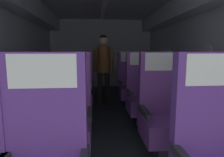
{
  "coord_description": "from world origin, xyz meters",
  "views": [
    {
      "loc": [
        -0.22,
        0.34,
        1.19
      ],
      "look_at": [
        0.02,
        3.03,
        0.8
      ],
      "focal_mm": 30.34,
      "sensor_mm": 36.0,
      "label": 1
    }
  ],
  "objects": [
    {
      "name": "seat_b_right_aisle",
      "position": [
        1.03,
        2.31,
        0.49
      ],
      "size": [
        0.52,
        0.49,
        1.19
      ],
      "color": "#38383D",
      "rests_on": "ground"
    },
    {
      "name": "seat_b_right_window",
      "position": [
        0.53,
        2.31,
        0.49
      ],
      "size": [
        0.52,
        0.49,
        1.19
      ],
      "color": "#38383D",
      "rests_on": "ground"
    },
    {
      "name": "seat_c_left_window",
      "position": [
        -1.02,
        3.24,
        0.49
      ],
      "size": [
        0.52,
        0.49,
        1.19
      ],
      "color": "#38383D",
      "rests_on": "ground"
    },
    {
      "name": "flight_attendant",
      "position": [
        -0.04,
        4.48,
        0.95
      ],
      "size": [
        0.43,
        0.28,
        1.55
      ],
      "rotation": [
        0.0,
        0.0,
        2.75
      ],
      "color": "black",
      "rests_on": "ground"
    },
    {
      "name": "seat_d_left_aisle",
      "position": [
        -0.52,
        4.19,
        0.49
      ],
      "size": [
        0.52,
        0.49,
        1.19
      ],
      "color": "#38383D",
      "rests_on": "ground"
    },
    {
      "name": "seat_d_right_aisle",
      "position": [
        1.02,
        4.19,
        0.49
      ],
      "size": [
        0.52,
        0.49,
        1.19
      ],
      "color": "#38383D",
      "rests_on": "ground"
    },
    {
      "name": "seat_d_right_window",
      "position": [
        0.52,
        4.2,
        0.49
      ],
      "size": [
        0.52,
        0.49,
        1.19
      ],
      "color": "#38383D",
      "rests_on": "ground"
    },
    {
      "name": "seat_b_left_window",
      "position": [
        -1.03,
        2.3,
        0.49
      ],
      "size": [
        0.52,
        0.49,
        1.19
      ],
      "color": "#38383D",
      "rests_on": "ground"
    },
    {
      "name": "seat_c_right_window",
      "position": [
        0.53,
        3.24,
        0.49
      ],
      "size": [
        0.52,
        0.49,
        1.19
      ],
      "color": "#38383D",
      "rests_on": "ground"
    },
    {
      "name": "seat_c_right_aisle",
      "position": [
        1.01,
        3.26,
        0.49
      ],
      "size": [
        0.52,
        0.49,
        1.19
      ],
      "color": "#38383D",
      "rests_on": "ground"
    },
    {
      "name": "seat_d_left_window",
      "position": [
        -1.02,
        4.19,
        0.49
      ],
      "size": [
        0.52,
        0.49,
        1.19
      ],
      "color": "#38383D",
      "rests_on": "ground"
    },
    {
      "name": "fuselage_shell",
      "position": [
        0.0,
        3.64,
        1.64
      ],
      "size": [
        3.46,
        6.78,
        2.28
      ],
      "color": "silver",
      "rests_on": "ground"
    },
    {
      "name": "ground",
      "position": [
        0.0,
        3.37,
        -0.01
      ],
      "size": [
        3.58,
        7.13,
        0.02
      ],
      "primitive_type": "cube",
      "color": "#23282D"
    },
    {
      "name": "seat_c_left_aisle",
      "position": [
        -0.52,
        3.25,
        0.49
      ],
      "size": [
        0.52,
        0.49,
        1.19
      ],
      "color": "#38383D",
      "rests_on": "ground"
    },
    {
      "name": "seat_b_left_aisle",
      "position": [
        -0.52,
        2.29,
        0.49
      ],
      "size": [
        0.52,
        0.49,
        1.19
      ],
      "color": "#38383D",
      "rests_on": "ground"
    }
  ]
}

